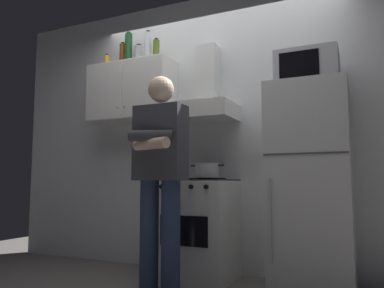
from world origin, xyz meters
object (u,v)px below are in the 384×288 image
object	(u,v)px
stove_oven	(199,229)
cooking_pot	(207,171)
bottle_vodka_clear	(148,47)
microwave	(307,70)
person_standing	(160,174)
bottle_beer_brown	(123,55)
bottle_olive_oil	(156,50)
upper_cabinet	(132,93)
range_hood	(204,100)
bottle_spice_jar	(107,61)
bottle_canister_steel	(139,55)
bottle_wine_green	(129,49)
refrigerator	(311,187)

from	to	relation	value
stove_oven	cooking_pot	size ratio (longest dim) A/B	2.90
stove_oven	bottle_vodka_clear	xyz separation A→B (m)	(-0.61, 0.12, 1.77)
microwave	person_standing	xyz separation A→B (m)	(-1.00, -0.62, -0.84)
stove_oven	bottle_beer_brown	bearing A→B (deg)	170.36
cooking_pot	bottle_olive_oil	bearing A→B (deg)	159.39
upper_cabinet	bottle_beer_brown	distance (m)	0.45
microwave	bottle_vodka_clear	xyz separation A→B (m)	(-1.56, 0.10, 0.46)
range_hood	bottle_spice_jar	size ratio (longest dim) A/B	5.31
upper_cabinet	bottle_canister_steel	xyz separation A→B (m)	(0.05, 0.04, 0.40)
person_standing	bottle_vodka_clear	xyz separation A→B (m)	(-0.56, 0.72, 1.30)
range_hood	person_standing	size ratio (longest dim) A/B	0.46
range_hood	stove_oven	bearing A→B (deg)	-90.00
bottle_canister_steel	bottle_olive_oil	bearing A→B (deg)	-10.32
bottle_olive_oil	person_standing	bearing A→B (deg)	-57.48
bottle_vodka_clear	bottle_wine_green	size ratio (longest dim) A/B	0.91
refrigerator	person_standing	distance (m)	1.17
stove_oven	cooking_pot	bearing A→B (deg)	-42.49
bottle_olive_oil	bottle_spice_jar	world-z (taller)	bottle_olive_oil
bottle_olive_oil	bottle_canister_steel	bearing A→B (deg)	169.68
person_standing	bottle_beer_brown	xyz separation A→B (m)	(-0.90, 0.77, 1.28)
bottle_canister_steel	bottle_spice_jar	size ratio (longest dim) A/B	1.51
bottle_olive_oil	bottle_spice_jar	xyz separation A→B (m)	(-0.59, -0.03, -0.04)
bottle_beer_brown	bottle_wine_green	world-z (taller)	bottle_wine_green
upper_cabinet	bottle_beer_brown	bearing A→B (deg)	166.39
range_hood	cooking_pot	xyz separation A→B (m)	(0.13, -0.25, -0.66)
bottle_canister_steel	bottle_vodka_clear	xyz separation A→B (m)	(0.14, -0.05, 0.05)
range_hood	microwave	distance (m)	0.97
bottle_canister_steel	bottle_beer_brown	xyz separation A→B (m)	(-0.20, -0.00, 0.03)
microwave	bottle_olive_oil	xyz separation A→B (m)	(-1.46, 0.10, 0.42)
person_standing	cooking_pot	world-z (taller)	person_standing
cooking_pot	bottle_wine_green	bearing A→B (deg)	165.68
range_hood	person_standing	bearing A→B (deg)	-93.91
person_standing	bottle_canister_steel	bearing A→B (deg)	132.17
refrigerator	cooking_pot	world-z (taller)	refrigerator
upper_cabinet	cooking_pot	bearing A→B (deg)	-14.73
upper_cabinet	bottle_beer_brown	size ratio (longest dim) A/B	3.39
bottle_beer_brown	bottle_wine_green	distance (m)	0.11
range_hood	bottle_canister_steel	world-z (taller)	bottle_canister_steel
bottle_spice_jar	bottle_olive_oil	bearing A→B (deg)	2.63
stove_oven	bottle_beer_brown	size ratio (longest dim) A/B	3.29
range_hood	microwave	world-z (taller)	range_hood
microwave	refrigerator	bearing A→B (deg)	-89.10
bottle_canister_steel	bottle_wine_green	xyz separation A→B (m)	(-0.10, -0.03, 0.07)
microwave	bottle_wine_green	xyz separation A→B (m)	(-1.80, 0.11, 0.48)
bottle_olive_oil	bottle_wine_green	world-z (taller)	bottle_wine_green
range_hood	bottle_vodka_clear	world-z (taller)	bottle_vodka_clear
bottle_wine_green	bottle_beer_brown	bearing A→B (deg)	162.79
bottle_spice_jar	upper_cabinet	bearing A→B (deg)	5.48
cooking_pot	bottle_beer_brown	size ratio (longest dim) A/B	1.13
upper_cabinet	bottle_wine_green	world-z (taller)	bottle_wine_green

